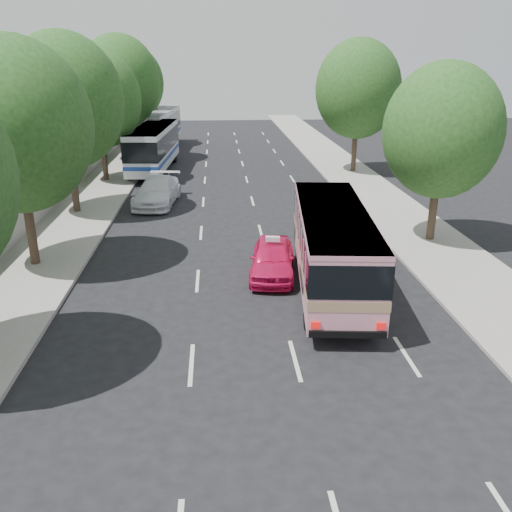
{
  "coord_description": "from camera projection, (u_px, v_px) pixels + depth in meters",
  "views": [
    {
      "loc": [
        -1.06,
        -15.14,
        8.0
      ],
      "look_at": [
        0.21,
        2.22,
        1.6
      ],
      "focal_mm": 38.0,
      "sensor_mm": 36.0,
      "label": 1
    }
  ],
  "objects": [
    {
      "name": "tour_coach_rear",
      "position": [
        158.0,
        126.0,
        49.2
      ],
      "size": [
        3.4,
        11.77,
        3.47
      ],
      "rotation": [
        0.0,
        0.0,
        -0.08
      ],
      "color": "silver",
      "rests_on": "ground"
    },
    {
      "name": "taxi_roof_sign",
      "position": [
        273.0,
        239.0,
        20.63
      ],
      "size": [
        0.57,
        0.25,
        0.18
      ],
      "primitive_type": "cube",
      "rotation": [
        0.0,
        0.0,
        -0.14
      ],
      "color": "silver",
      "rests_on": "pink_taxi"
    },
    {
      "name": "sidewalk_right",
      "position": [
        360.0,
        183.0,
        36.29
      ],
      "size": [
        4.0,
        90.0,
        0.12
      ],
      "primitive_type": "cube",
      "color": "#9E998E",
      "rests_on": "ground"
    },
    {
      "name": "tree_left_f",
      "position": [
        132.0,
        80.0,
        49.86
      ],
      "size": [
        5.88,
        5.88,
        9.16
      ],
      "color": "#38281E",
      "rests_on": "ground"
    },
    {
      "name": "tree_right_far",
      "position": [
        359.0,
        86.0,
        37.93
      ],
      "size": [
        6.0,
        6.0,
        9.35
      ],
      "color": "#38281E",
      "rests_on": "ground"
    },
    {
      "name": "tree_right_near",
      "position": [
        445.0,
        127.0,
        23.25
      ],
      "size": [
        5.1,
        5.1,
        7.95
      ],
      "color": "#38281E",
      "rests_on": "ground"
    },
    {
      "name": "tree_left_b",
      "position": [
        16.0,
        120.0,
        19.99
      ],
      "size": [
        5.7,
        5.7,
        8.88
      ],
      "color": "#38281E",
      "rests_on": "ground"
    },
    {
      "name": "tour_coach_front",
      "position": [
        154.0,
        144.0,
        39.93
      ],
      "size": [
        3.01,
        10.96,
        3.24
      ],
      "rotation": [
        0.0,
        0.0,
        -0.06
      ],
      "color": "silver",
      "rests_on": "ground"
    },
    {
      "name": "ground",
      "position": [
        255.0,
        328.0,
        17.01
      ],
      "size": [
        120.0,
        120.0,
        0.0
      ],
      "primitive_type": "plane",
      "color": "black",
      "rests_on": "ground"
    },
    {
      "name": "sidewalk_left",
      "position": [
        102.0,
        187.0,
        35.12
      ],
      "size": [
        4.0,
        90.0,
        0.15
      ],
      "primitive_type": "cube",
      "color": "#9E998E",
      "rests_on": "ground"
    },
    {
      "name": "white_pickup",
      "position": [
        157.0,
        191.0,
        31.07
      ],
      "size": [
        2.71,
        5.43,
        1.52
      ],
      "primitive_type": "imported",
      "rotation": [
        0.0,
        0.0,
        -0.11
      ],
      "color": "white",
      "rests_on": "ground"
    },
    {
      "name": "tree_left_e",
      "position": [
        120.0,
        79.0,
        42.24
      ],
      "size": [
        6.3,
        6.3,
        9.82
      ],
      "color": "#38281E",
      "rests_on": "ground"
    },
    {
      "name": "tree_left_d",
      "position": [
        99.0,
        96.0,
        35.02
      ],
      "size": [
        5.52,
        5.52,
        8.6
      ],
      "color": "#38281E",
      "rests_on": "ground"
    },
    {
      "name": "low_wall",
      "position": [
        73.0,
        175.0,
        34.71
      ],
      "size": [
        0.3,
        90.0,
        1.5
      ],
      "primitive_type": "cube",
      "color": "#9E998E",
      "rests_on": "sidewalk_left"
    },
    {
      "name": "tree_left_c",
      "position": [
        65.0,
        97.0,
        27.35
      ],
      "size": [
        6.0,
        6.0,
        9.35
      ],
      "color": "#38281E",
      "rests_on": "ground"
    },
    {
      "name": "pink_taxi",
      "position": [
        272.0,
        258.0,
        20.9
      ],
      "size": [
        2.2,
        4.31,
        1.41
      ],
      "primitive_type": "imported",
      "rotation": [
        0.0,
        0.0,
        -0.14
      ],
      "color": "#DA124F",
      "rests_on": "ground"
    },
    {
      "name": "pink_bus",
      "position": [
        333.0,
        241.0,
        19.31
      ],
      "size": [
        3.28,
        9.45,
        2.95
      ],
      "rotation": [
        0.0,
        0.0,
        -0.1
      ],
      "color": "pink",
      "rests_on": "ground"
    }
  ]
}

